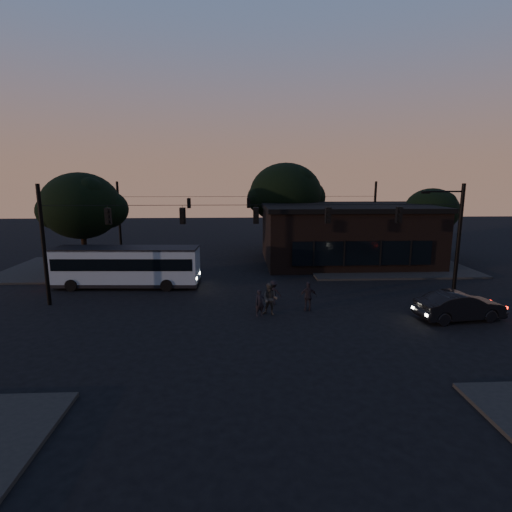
{
  "coord_description": "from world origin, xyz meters",
  "views": [
    {
      "loc": [
        -1.16,
        -20.62,
        7.82
      ],
      "look_at": [
        0.0,
        4.0,
        3.0
      ],
      "focal_mm": 28.0,
      "sensor_mm": 36.0,
      "label": 1
    }
  ],
  "objects_px": {
    "car": "(460,306)",
    "pedestrian_c": "(308,296)",
    "pedestrian_b": "(270,299)",
    "pedestrian_d": "(273,292)",
    "bus": "(127,265)",
    "building": "(346,234)",
    "pedestrian_a": "(260,303)"
  },
  "relations": [
    {
      "from": "bus",
      "to": "pedestrian_d",
      "type": "distance_m",
      "value": 11.29
    },
    {
      "from": "pedestrian_c",
      "to": "pedestrian_d",
      "type": "bearing_deg",
      "value": -33.86
    },
    {
      "from": "bus",
      "to": "pedestrian_d",
      "type": "relative_size",
      "value": 6.81
    },
    {
      "from": "bus",
      "to": "building",
      "type": "bearing_deg",
      "value": 26.4
    },
    {
      "from": "pedestrian_b",
      "to": "pedestrian_c",
      "type": "bearing_deg",
      "value": 33.06
    },
    {
      "from": "pedestrian_d",
      "to": "bus",
      "type": "bearing_deg",
      "value": -9.09
    },
    {
      "from": "bus",
      "to": "pedestrian_c",
      "type": "height_order",
      "value": "bus"
    },
    {
      "from": "car",
      "to": "pedestrian_d",
      "type": "xyz_separation_m",
      "value": [
        -10.15,
        3.28,
        -0.02
      ]
    },
    {
      "from": "pedestrian_a",
      "to": "pedestrian_d",
      "type": "bearing_deg",
      "value": 45.51
    },
    {
      "from": "pedestrian_b",
      "to": "pedestrian_d",
      "type": "relative_size",
      "value": 1.22
    },
    {
      "from": "building",
      "to": "car",
      "type": "xyz_separation_m",
      "value": [
        2.22,
        -15.84,
        -1.91
      ]
    },
    {
      "from": "building",
      "to": "pedestrian_b",
      "type": "height_order",
      "value": "building"
    },
    {
      "from": "pedestrian_c",
      "to": "pedestrian_a",
      "type": "bearing_deg",
      "value": 14.95
    },
    {
      "from": "bus",
      "to": "pedestrian_c",
      "type": "relative_size",
      "value": 5.96
    },
    {
      "from": "pedestrian_c",
      "to": "pedestrian_d",
      "type": "xyz_separation_m",
      "value": [
        -1.97,
        1.32,
        -0.11
      ]
    },
    {
      "from": "building",
      "to": "pedestrian_c",
      "type": "height_order",
      "value": "building"
    },
    {
      "from": "pedestrian_a",
      "to": "pedestrian_b",
      "type": "height_order",
      "value": "pedestrian_b"
    },
    {
      "from": "bus",
      "to": "car",
      "type": "xyz_separation_m",
      "value": [
        20.42,
        -7.89,
        -0.85
      ]
    },
    {
      "from": "bus",
      "to": "pedestrian_a",
      "type": "xyz_separation_m",
      "value": [
        9.29,
        -6.71,
        -0.87
      ]
    },
    {
      "from": "car",
      "to": "pedestrian_a",
      "type": "bearing_deg",
      "value": 76.17
    },
    {
      "from": "building",
      "to": "pedestrian_b",
      "type": "bearing_deg",
      "value": -119.83
    },
    {
      "from": "car",
      "to": "pedestrian_d",
      "type": "bearing_deg",
      "value": 64.28
    },
    {
      "from": "pedestrian_c",
      "to": "building",
      "type": "bearing_deg",
      "value": -113.29
    },
    {
      "from": "car",
      "to": "pedestrian_b",
      "type": "height_order",
      "value": "pedestrian_b"
    },
    {
      "from": "pedestrian_a",
      "to": "bus",
      "type": "bearing_deg",
      "value": 124.64
    },
    {
      "from": "bus",
      "to": "car",
      "type": "bearing_deg",
      "value": -18.31
    },
    {
      "from": "building",
      "to": "car",
      "type": "height_order",
      "value": "building"
    },
    {
      "from": "pedestrian_b",
      "to": "pedestrian_c",
      "type": "height_order",
      "value": "pedestrian_b"
    },
    {
      "from": "pedestrian_b",
      "to": "pedestrian_d",
      "type": "distance_m",
      "value": 1.96
    },
    {
      "from": "building",
      "to": "pedestrian_b",
      "type": "relative_size",
      "value": 8.16
    },
    {
      "from": "pedestrian_b",
      "to": "pedestrian_d",
      "type": "height_order",
      "value": "pedestrian_b"
    },
    {
      "from": "car",
      "to": "pedestrian_c",
      "type": "height_order",
      "value": "pedestrian_c"
    }
  ]
}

